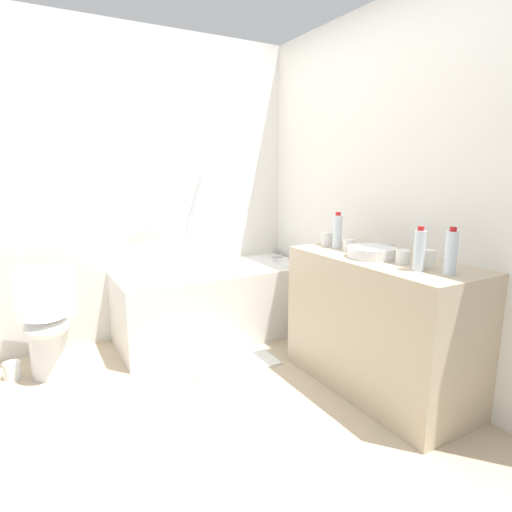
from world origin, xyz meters
The scene contains 17 objects.
ground_plane centered at (0.00, 0.00, 0.00)m, with size 3.94×3.94×0.00m, color #C1AD8E.
wall_back_tiled centered at (0.00, 1.35, 1.23)m, with size 3.34×0.10×2.47m, color white.
wall_right_mirror centered at (1.52, 0.00, 1.23)m, with size 0.10×3.00×2.47m, color white.
bathtub centered at (0.64, 0.96, 0.31)m, with size 1.57×0.69×1.32m.
toilet centered at (-0.61, 0.93, 0.36)m, with size 0.40×0.50×0.73m.
vanity_counter centered at (1.20, -0.33, 0.43)m, with size 0.54×1.22×0.85m, color tan.
sink_basin centered at (1.15, -0.28, 0.89)m, with size 0.29×0.29×0.06m, color white.
sink_faucet centered at (1.33, -0.28, 0.88)m, with size 0.11×0.15×0.07m.
water_bottle_0 centered at (1.19, -0.79, 0.97)m, with size 0.06×0.06×0.25m.
water_bottle_1 centered at (1.12, -0.66, 0.96)m, with size 0.06×0.06×0.24m.
water_bottle_2 centered at (1.17, 0.06, 0.97)m, with size 0.06×0.06×0.25m.
drinking_glass_0 centered at (1.18, -0.49, 0.89)m, with size 0.08×0.08×0.08m, color white.
drinking_glass_1 centered at (1.17, -0.06, 0.89)m, with size 0.07×0.07×0.08m, color white.
drinking_glass_2 centered at (1.21, -0.65, 0.90)m, with size 0.07×0.07×0.10m, color white.
drinking_glass_3 centered at (1.17, 0.17, 0.90)m, with size 0.08×0.08×0.09m, color white.
bath_mat centered at (0.54, 0.41, 0.01)m, with size 0.62×0.34×0.01m, color white.
toilet_paper_roll centered at (-0.85, 0.95, 0.06)m, with size 0.11×0.11×0.11m, color white.
Camera 1 is at (-0.68, -2.12, 1.38)m, focal length 29.38 mm.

